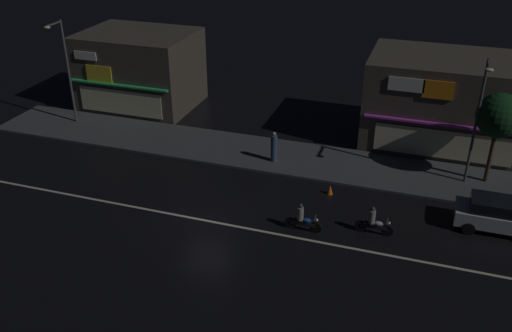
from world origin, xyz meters
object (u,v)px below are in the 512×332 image
(motorcycle_lead, at_px, (373,223))
(streetlamp_mid, at_px, (478,114))
(streetlamp_west, at_px, (65,65))
(pedestrian_on_sidewalk, at_px, (274,148))
(traffic_cone, at_px, (330,189))
(motorcycle_following, at_px, (302,219))
(parked_car_near_kerb, at_px, (500,215))

(motorcycle_lead, bearing_deg, streetlamp_mid, 55.94)
(streetlamp_west, xyz_separation_m, motorcycle_lead, (22.01, -6.96, -3.75))
(pedestrian_on_sidewalk, bearing_deg, traffic_cone, 25.42)
(streetlamp_mid, height_order, traffic_cone, streetlamp_mid)
(traffic_cone, bearing_deg, pedestrian_on_sidewalk, 147.13)
(streetlamp_mid, distance_m, motorcycle_lead, 8.69)
(streetlamp_west, distance_m, streetlamp_mid, 26.32)
(pedestrian_on_sidewalk, relative_size, motorcycle_following, 1.02)
(motorcycle_lead, distance_m, motorcycle_following, 3.49)
(streetlamp_mid, xyz_separation_m, motorcycle_following, (-7.70, -7.38, -3.77))
(streetlamp_west, height_order, traffic_cone, streetlamp_west)
(streetlamp_west, bearing_deg, streetlamp_mid, -0.91)
(streetlamp_mid, bearing_deg, parked_car_near_kerb, -69.91)
(motorcycle_lead, xyz_separation_m, traffic_cone, (-2.80, 3.11, -0.36))
(streetlamp_mid, distance_m, motorcycle_following, 11.31)
(motorcycle_following, bearing_deg, pedestrian_on_sidewalk, 115.87)
(parked_car_near_kerb, bearing_deg, streetlamp_west, 170.57)
(streetlamp_west, height_order, pedestrian_on_sidewalk, streetlamp_west)
(streetlamp_west, xyz_separation_m, streetlamp_mid, (26.31, -0.42, 0.02))
(streetlamp_west, relative_size, motorcycle_lead, 3.79)
(streetlamp_mid, xyz_separation_m, parked_car_near_kerb, (1.54, -4.21, -3.53))
(streetlamp_west, bearing_deg, traffic_cone, -11.32)
(pedestrian_on_sidewalk, height_order, motorcycle_lead, pedestrian_on_sidewalk)
(motorcycle_following, bearing_deg, traffic_cone, 79.60)
(parked_car_near_kerb, relative_size, motorcycle_following, 2.26)
(pedestrian_on_sidewalk, bearing_deg, motorcycle_following, -4.00)
(pedestrian_on_sidewalk, xyz_separation_m, traffic_cone, (4.04, -2.61, -0.76))
(traffic_cone, bearing_deg, motorcycle_following, -98.55)
(parked_car_near_kerb, distance_m, motorcycle_following, 9.77)
(pedestrian_on_sidewalk, relative_size, parked_car_near_kerb, 0.45)
(streetlamp_west, xyz_separation_m, pedestrian_on_sidewalk, (15.17, -1.23, -3.35))
(pedestrian_on_sidewalk, height_order, parked_car_near_kerb, pedestrian_on_sidewalk)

